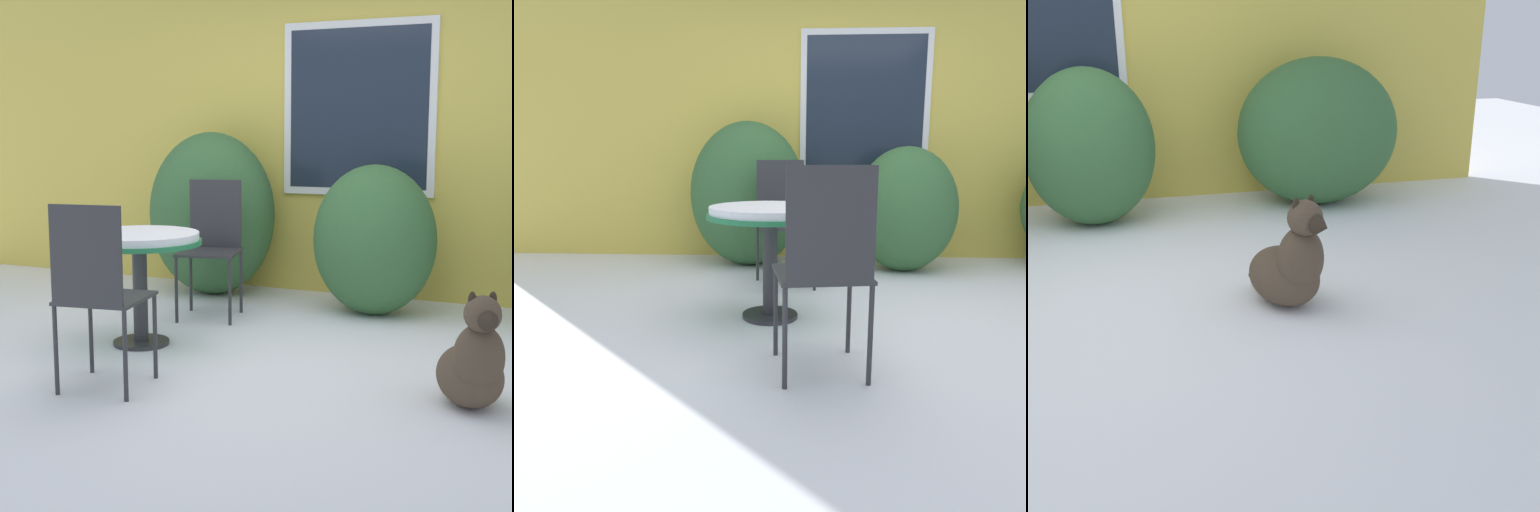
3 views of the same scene
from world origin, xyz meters
The scene contains 7 objects.
ground_plane centered at (0.00, 0.00, 0.00)m, with size 16.00×16.00×0.00m, color white.
house_wall centered at (0.01, 2.20, 1.51)m, with size 8.00×0.10×3.02m.
shrub_left centered at (-0.90, 1.74, 0.68)m, with size 1.09×0.87×1.36m.
shrub_middle centered at (0.55, 1.55, 0.56)m, with size 0.92×0.78×1.13m.
patio_table centered at (-0.61, 0.12, 0.62)m, with size 0.81×0.81×0.73m.
patio_chair_near_table centered at (-0.55, 1.03, 0.56)m, with size 0.52×0.52×1.01m.
patio_chair_far_side centered at (-0.31, -0.76, 0.56)m, with size 0.49×0.49×1.01m.
Camera 2 is at (-0.44, -3.02, 1.05)m, focal length 35.00 mm.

